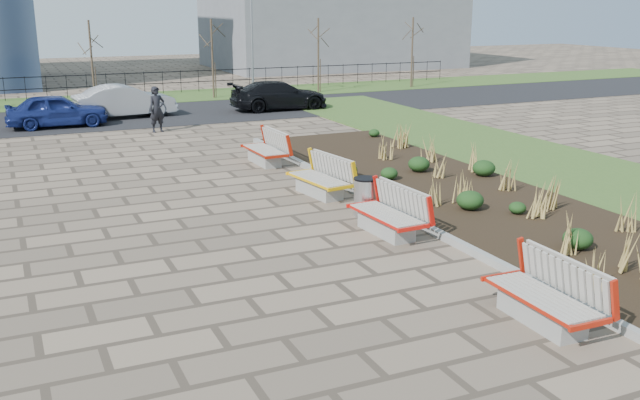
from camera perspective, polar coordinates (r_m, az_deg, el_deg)
name	(u,v)px	position (r m, az deg, el deg)	size (l,w,h in m)	color
ground	(312,307)	(11.78, -0.66, -8.60)	(120.00, 120.00, 0.00)	#786653
planting_bed	(455,193)	(18.84, 10.73, 0.57)	(4.50, 18.00, 0.10)	black
planting_curb	(376,202)	(17.63, 4.50, -0.14)	(0.16, 18.00, 0.15)	gray
grass_verge_near	(593,176)	(21.86, 21.02, 1.78)	(5.00, 38.00, 0.04)	#33511E
grass_verge_far	(91,101)	(38.40, -17.82, 7.57)	(80.00, 5.00, 0.04)	#33511E
road	(109,117)	(32.51, -16.51, 6.35)	(80.00, 7.00, 0.02)	black
bench_a	(543,293)	(11.56, 17.38, -7.14)	(0.90, 2.10, 1.00)	red
bench_b	(386,212)	(15.30, 5.33, -0.94)	(0.90, 2.10, 1.00)	red
bench_c	(319,177)	(18.33, -0.08, 1.88)	(0.90, 2.10, 1.00)	#FFB70D
bench_d	(264,148)	(22.08, -4.50, 4.18)	(0.90, 2.10, 1.00)	#B3200B
litter_bin	(365,197)	(16.59, 3.66, 0.21)	(0.55, 0.55, 0.89)	#B2B2B7
pedestrian	(157,109)	(28.23, -12.91, 7.08)	(0.64, 0.42, 1.76)	black
car_blue	(57,110)	(30.49, -20.31, 6.74)	(1.57, 3.89, 1.33)	navy
car_silver	(125,101)	(32.18, -15.34, 7.64)	(1.49, 4.27, 1.41)	#989A9F
car_black	(279,95)	(33.48, -3.29, 8.36)	(1.85, 4.55, 1.32)	black
tree_c	(92,63)	(36.72, -17.79, 10.42)	(1.40, 1.40, 4.00)	#4C3D2D
tree_d	(212,59)	(37.89, -8.60, 11.11)	(1.40, 1.40, 4.00)	#4C3D2D
tree_e	(318,55)	(39.94, -0.14, 11.49)	(1.40, 1.40, 4.00)	#4C3D2D
tree_f	(412,52)	(42.74, 7.38, 11.63)	(1.40, 1.40, 4.00)	#4C3D2D
lamp_east	(252,39)	(37.95, -5.48, 12.73)	(0.24, 0.60, 6.00)	gray
railing_fence	(87,85)	(39.81, -18.16, 8.70)	(44.00, 0.10, 1.20)	black
building_grey	(331,1)	(57.27, 0.86, 15.66)	(18.00, 12.00, 10.00)	slate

